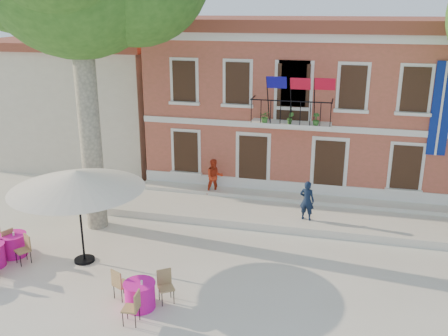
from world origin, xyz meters
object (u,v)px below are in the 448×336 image
patio_umbrella (77,180)px  pedestrian_orange (214,177)px  cafe_table_3 (13,244)px  pedestrian_navy (307,201)px  cafe_table_1 (140,294)px

patio_umbrella → pedestrian_orange: 7.04m
pedestrian_orange → cafe_table_3: size_ratio=0.84×
pedestrian_navy → cafe_table_1: bearing=71.3°
patio_umbrella → pedestrian_orange: size_ratio=2.72×
pedestrian_navy → cafe_table_1: (-4.00, -6.51, -0.64)m
cafe_table_3 → cafe_table_1: bearing=-18.9°
patio_umbrella → pedestrian_navy: size_ratio=2.76×
patio_umbrella → cafe_table_1: size_ratio=2.27×
pedestrian_orange → cafe_table_1: 8.29m
pedestrian_navy → cafe_table_1: size_ratio=0.82×
patio_umbrella → pedestrian_orange: bearing=65.9°
pedestrian_navy → cafe_table_3: size_ratio=0.83×
patio_umbrella → pedestrian_orange: (2.78, 6.22, -1.75)m
cafe_table_3 → patio_umbrella: bearing=4.9°
pedestrian_navy → cafe_table_1: 7.67m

